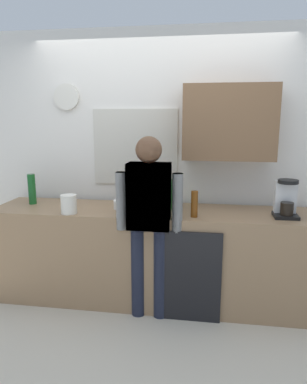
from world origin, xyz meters
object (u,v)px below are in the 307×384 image
bottle_clear_soda (174,194)px  person_guest (149,214)px  bottle_olive_oil (172,194)px  mixing_bowl (125,204)px  person_at_sink (149,214)px  bottle_green_wine (32,189)px  storage_canister (69,204)px  cup_terracotta_mug (145,208)px  bottle_amber_beer (194,204)px  coffee_maker (286,200)px

bottle_clear_soda → person_guest: person_guest is taller
bottle_olive_oil → mixing_bowl: size_ratio=1.14×
bottle_clear_soda → person_at_sink: person_at_sink is taller
bottle_olive_oil → person_guest: bearing=-107.9°
bottle_clear_soda → person_at_sink: size_ratio=0.17×
bottle_green_wine → person_guest: person_guest is taller
bottle_clear_soda → storage_canister: bottle_clear_soda is taller
cup_terracotta_mug → bottle_olive_oil: bearing=52.3°
storage_canister → person_at_sink: 0.74m
bottle_green_wine → bottle_olive_oil: bearing=4.6°
storage_canister → person_at_sink: person_at_sink is taller
bottle_clear_soda → person_at_sink: 0.42m
person_at_sink → person_guest: same height
cup_terracotta_mug → storage_canister: storage_canister is taller
bottle_clear_soda → mixing_bowl: size_ratio=1.27×
mixing_bowl → person_guest: person_guest is taller
bottle_amber_beer → mixing_bowl: (-0.66, 0.20, -0.07)m
mixing_bowl → person_guest: size_ratio=0.14×
bottle_olive_oil → bottle_green_wine: size_ratio=0.83×
storage_canister → person_guest: 0.74m
cup_terracotta_mug → bottle_green_wine: bearing=171.5°
bottle_olive_oil → person_at_sink: 0.50m
person_at_sink → coffee_maker: bearing=4.0°
bottle_amber_beer → bottle_olive_oil: bearing=122.9°
bottle_green_wine → person_at_sink: person_at_sink is taller
bottle_green_wine → storage_canister: bottle_green_wine is taller
coffee_maker → storage_canister: 1.91m
bottle_clear_soda → mixing_bowl: bottle_clear_soda is taller
bottle_clear_soda → mixing_bowl: 0.47m
bottle_clear_soda → bottle_amber_beer: (0.20, -0.25, -0.02)m
coffee_maker → mixing_bowl: size_ratio=1.50×
mixing_bowl → storage_canister: size_ratio=1.29×
bottle_clear_soda → mixing_bowl: (-0.46, -0.05, -0.10)m
bottle_clear_soda → bottle_olive_oil: bearing=106.1°
coffee_maker → cup_terracotta_mug: bearing=-176.8°
bottle_olive_oil → person_at_sink: size_ratio=0.16×
bottle_clear_soda → cup_terracotta_mug: bottle_clear_soda is taller
cup_terracotta_mug → person_at_sink: (0.07, -0.18, -0.00)m
mixing_bowl → bottle_amber_beer: bearing=-16.6°
bottle_green_wine → person_at_sink: 1.29m
bottle_green_wine → storage_canister: size_ratio=1.76×
mixing_bowl → coffee_maker: bearing=-2.5°
bottle_olive_oil → person_at_sink: person_at_sink is taller
bottle_amber_beer → bottle_clear_soda: bearing=128.4°
bottle_green_wine → cup_terracotta_mug: bottle_green_wine is taller
bottle_green_wine → person_guest: (1.24, -0.35, -0.10)m
mixing_bowl → storage_canister: (-0.46, -0.25, 0.04)m
bottle_olive_oil → person_at_sink: bearing=-107.9°
bottle_clear_soda → person_guest: size_ratio=0.17×
coffee_maker → storage_canister: coffee_maker is taller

